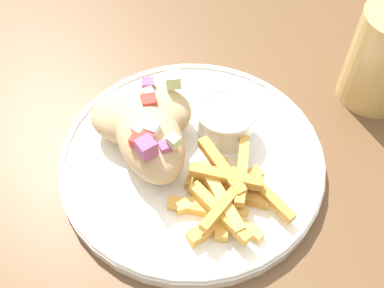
{
  "coord_description": "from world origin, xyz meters",
  "views": [
    {
      "loc": [
        0.1,
        -0.25,
        1.11
      ],
      "look_at": [
        -0.04,
        -0.01,
        0.74
      ],
      "focal_mm": 42.0,
      "sensor_mm": 36.0,
      "label": 1
    }
  ],
  "objects_px": {
    "plate": "(192,158)",
    "pita_sandwich_far": "(143,112)",
    "sauce_ramekin": "(226,120)",
    "pita_sandwich_near": "(149,136)",
    "fries_pile": "(226,196)",
    "water_glass": "(384,62)"
  },
  "relations": [
    {
      "from": "fries_pile",
      "to": "sauce_ramekin",
      "type": "relative_size",
      "value": 1.98
    },
    {
      "from": "pita_sandwich_far",
      "to": "sauce_ramekin",
      "type": "xyz_separation_m",
      "value": [
        0.08,
        0.04,
        -0.0
      ]
    },
    {
      "from": "pita_sandwich_near",
      "to": "fries_pile",
      "type": "relative_size",
      "value": 1.05
    },
    {
      "from": "fries_pile",
      "to": "sauce_ramekin",
      "type": "distance_m",
      "value": 0.09
    },
    {
      "from": "pita_sandwich_far",
      "to": "water_glass",
      "type": "height_order",
      "value": "water_glass"
    },
    {
      "from": "water_glass",
      "to": "fries_pile",
      "type": "bearing_deg",
      "value": -109.57
    },
    {
      "from": "plate",
      "to": "pita_sandwich_far",
      "type": "relative_size",
      "value": 2.13
    },
    {
      "from": "pita_sandwich_near",
      "to": "sauce_ramekin",
      "type": "distance_m",
      "value": 0.08
    },
    {
      "from": "plate",
      "to": "water_glass",
      "type": "relative_size",
      "value": 2.44
    },
    {
      "from": "water_glass",
      "to": "plate",
      "type": "bearing_deg",
      "value": -124.97
    },
    {
      "from": "plate",
      "to": "pita_sandwich_far",
      "type": "xyz_separation_m",
      "value": [
        -0.06,
        0.01,
        0.03
      ]
    },
    {
      "from": "plate",
      "to": "pita_sandwich_far",
      "type": "height_order",
      "value": "pita_sandwich_far"
    },
    {
      "from": "plate",
      "to": "sauce_ramekin",
      "type": "xyz_separation_m",
      "value": [
        0.02,
        0.05,
        0.03
      ]
    },
    {
      "from": "pita_sandwich_far",
      "to": "fries_pile",
      "type": "height_order",
      "value": "pita_sandwich_far"
    },
    {
      "from": "fries_pile",
      "to": "water_glass",
      "type": "distance_m",
      "value": 0.25
    },
    {
      "from": "water_glass",
      "to": "pita_sandwich_far",
      "type": "bearing_deg",
      "value": -136.96
    },
    {
      "from": "pita_sandwich_far",
      "to": "fries_pile",
      "type": "distance_m",
      "value": 0.13
    },
    {
      "from": "pita_sandwich_far",
      "to": "sauce_ramekin",
      "type": "height_order",
      "value": "pita_sandwich_far"
    },
    {
      "from": "water_glass",
      "to": "pita_sandwich_near",
      "type": "bearing_deg",
      "value": -129.52
    },
    {
      "from": "sauce_ramekin",
      "to": "water_glass",
      "type": "bearing_deg",
      "value": 51.17
    },
    {
      "from": "plate",
      "to": "pita_sandwich_near",
      "type": "distance_m",
      "value": 0.05
    },
    {
      "from": "plate",
      "to": "pita_sandwich_near",
      "type": "relative_size",
      "value": 2.12
    }
  ]
}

